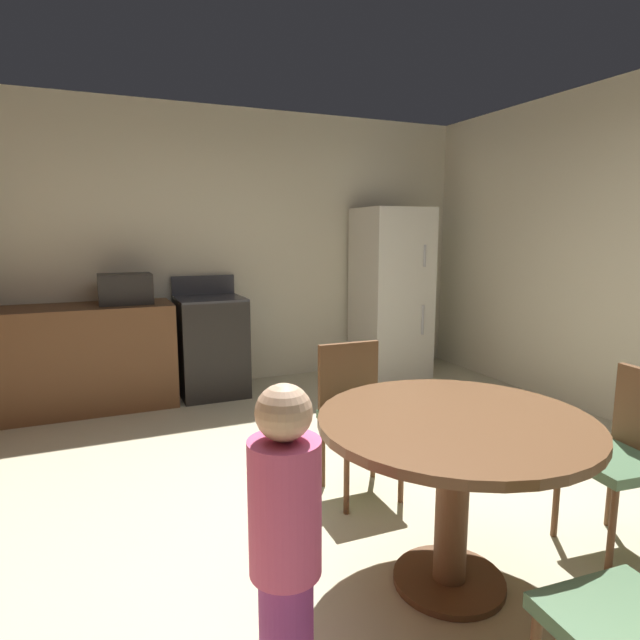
# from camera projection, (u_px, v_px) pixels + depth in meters

# --- Properties ---
(ground_plane) EXTENTS (14.00, 14.00, 0.00)m
(ground_plane) POSITION_uv_depth(u_px,v_px,m) (366.00, 540.00, 2.66)
(ground_plane) COLOR beige
(wall_back) EXTENTS (5.58, 0.12, 2.70)m
(wall_back) POSITION_uv_depth(u_px,v_px,m) (218.00, 249.00, 5.26)
(wall_back) COLOR beige
(wall_back) RESTS_ON ground
(kitchen_counter) EXTENTS (1.96, 0.60, 0.90)m
(kitchen_counter) POSITION_uv_depth(u_px,v_px,m) (53.00, 361.00, 4.46)
(kitchen_counter) COLOR brown
(kitchen_counter) RESTS_ON ground
(oven_range) EXTENTS (0.60, 0.60, 1.10)m
(oven_range) POSITION_uv_depth(u_px,v_px,m) (211.00, 345.00, 4.98)
(oven_range) COLOR black
(oven_range) RESTS_ON ground
(refrigerator) EXTENTS (0.68, 0.68, 1.76)m
(refrigerator) POSITION_uv_depth(u_px,v_px,m) (391.00, 293.00, 5.61)
(refrigerator) COLOR silver
(refrigerator) RESTS_ON ground
(microwave) EXTENTS (0.44, 0.32, 0.26)m
(microwave) POSITION_uv_depth(u_px,v_px,m) (125.00, 289.00, 4.60)
(microwave) COLOR black
(microwave) RESTS_ON kitchen_counter
(dining_table) EXTENTS (1.15, 1.15, 0.76)m
(dining_table) POSITION_uv_depth(u_px,v_px,m) (454.00, 454.00, 2.23)
(dining_table) COLOR brown
(dining_table) RESTS_ON ground
(chair_north) EXTENTS (0.41, 0.41, 0.87)m
(chair_north) POSITION_uv_depth(u_px,v_px,m) (356.00, 408.00, 3.10)
(chair_north) COLOR brown
(chair_north) RESTS_ON ground
(chair_east) EXTENTS (0.44, 0.44, 0.87)m
(chair_east) POSITION_uv_depth(u_px,v_px,m) (628.00, 449.00, 2.52)
(chair_east) COLOR brown
(chair_east) RESTS_ON ground
(person_child) EXTENTS (0.28, 0.28, 1.09)m
(person_child) POSITION_uv_depth(u_px,v_px,m) (285.00, 548.00, 1.60)
(person_child) COLOR #8C337A
(person_child) RESTS_ON ground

